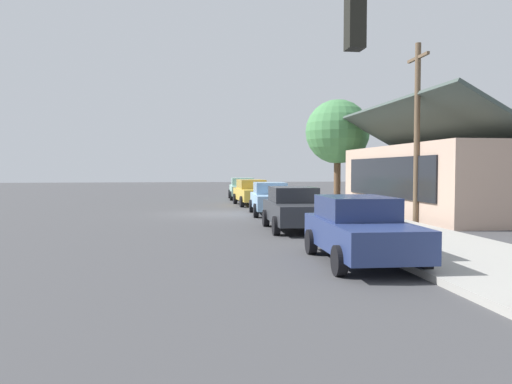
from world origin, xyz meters
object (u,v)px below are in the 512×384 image
at_px(traffic_light_main, 457,85).
at_px(utility_pole_wooden, 417,129).
at_px(car_mustard, 252,192).
at_px(car_seafoam, 243,188).
at_px(car_charcoal, 294,208).
at_px(car_navy, 360,229).
at_px(car_skyblue, 271,198).
at_px(shade_tree, 338,132).
at_px(fire_hydrant_red, 283,199).

bearing_deg(traffic_light_main, utility_pole_wooden, 156.48).
height_order(car_mustard, traffic_light_main, traffic_light_main).
bearing_deg(car_mustard, utility_pole_wooden, 24.13).
distance_m(car_seafoam, utility_pole_wooden, 18.35).
bearing_deg(car_mustard, car_charcoal, -2.72).
bearing_deg(traffic_light_main, car_navy, 176.67).
relative_size(car_skyblue, shade_tree, 0.68).
xyz_separation_m(car_seafoam, car_navy, (25.45, 0.07, 0.00)).
relative_size(car_charcoal, car_navy, 0.97).
height_order(car_charcoal, car_navy, same).
relative_size(car_seafoam, car_skyblue, 0.99).
bearing_deg(car_navy, traffic_light_main, -1.68).
xyz_separation_m(car_skyblue, traffic_light_main, (17.59, -0.22, 2.68)).
distance_m(car_mustard, fire_hydrant_red, 2.82).
distance_m(car_mustard, utility_pole_wooden, 12.74).
bearing_deg(traffic_light_main, car_charcoal, 179.64).
height_order(car_mustard, shade_tree, shade_tree).
relative_size(car_seafoam, car_mustard, 0.96).
relative_size(car_navy, utility_pole_wooden, 0.60).
bearing_deg(shade_tree, car_navy, -15.58).
bearing_deg(fire_hydrant_red, car_charcoal, -8.70).
height_order(car_seafoam, car_charcoal, same).
bearing_deg(car_charcoal, fire_hydrant_red, 172.66).
bearing_deg(utility_pole_wooden, traffic_light_main, -23.52).
xyz_separation_m(shade_tree, utility_pole_wooden, (11.83, -0.21, -0.75)).
bearing_deg(car_seafoam, car_mustard, 1.80).
bearing_deg(car_mustard, shade_tree, 95.24).
relative_size(car_navy, shade_tree, 0.66).
bearing_deg(utility_pole_wooden, car_mustard, -153.39).
height_order(car_skyblue, car_navy, same).
bearing_deg(car_seafoam, car_charcoal, 2.16).
height_order(car_seafoam, car_mustard, same).
bearing_deg(car_navy, utility_pole_wooden, 148.41).
bearing_deg(shade_tree, car_charcoal, -23.22).
distance_m(car_charcoal, shade_tree, 15.20).
distance_m(utility_pole_wooden, fire_hydrant_red, 10.18).
bearing_deg(shade_tree, car_skyblue, -37.93).
height_order(car_charcoal, shade_tree, shade_tree).
relative_size(shade_tree, traffic_light_main, 1.31).
relative_size(shade_tree, utility_pole_wooden, 0.91).
bearing_deg(car_mustard, car_navy, -2.02).
bearing_deg(shade_tree, traffic_light_main, -13.29).
distance_m(car_seafoam, car_mustard, 6.19).
bearing_deg(utility_pole_wooden, car_seafoam, -162.46).
distance_m(car_mustard, shade_tree, 6.96).
height_order(shade_tree, traffic_light_main, shade_tree).
bearing_deg(utility_pole_wooden, car_skyblue, -130.11).
xyz_separation_m(car_navy, fire_hydrant_red, (-16.92, 1.38, -0.32)).
height_order(car_navy, shade_tree, shade_tree).
distance_m(car_seafoam, fire_hydrant_red, 8.66).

